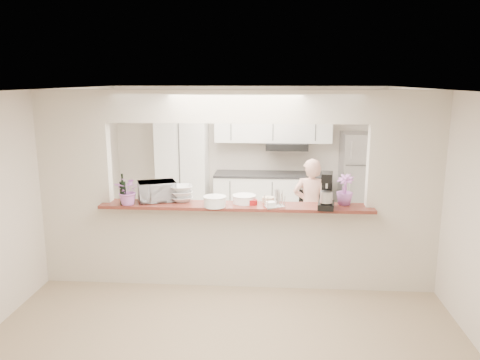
# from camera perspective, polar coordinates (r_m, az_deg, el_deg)

# --- Properties ---
(floor) EXTENTS (6.00, 6.00, 0.00)m
(floor) POSITION_cam_1_polar(r_m,az_deg,el_deg) (6.26, -0.45, -12.55)
(floor) COLOR gray
(floor) RESTS_ON ground
(tile_overlay) EXTENTS (5.00, 2.90, 0.01)m
(tile_overlay) POSITION_cam_1_polar(r_m,az_deg,el_deg) (7.69, 0.45, -7.69)
(tile_overlay) COLOR silver
(tile_overlay) RESTS_ON floor
(partition) EXTENTS (5.00, 0.15, 2.50)m
(partition) POSITION_cam_1_polar(r_m,az_deg,el_deg) (5.80, -0.48, 0.87)
(partition) COLOR beige
(partition) RESTS_ON floor
(bar_counter) EXTENTS (3.40, 0.38, 1.09)m
(bar_counter) POSITION_cam_1_polar(r_m,az_deg,el_deg) (6.04, -0.47, -7.60)
(bar_counter) COLOR beige
(bar_counter) RESTS_ON floor
(kitchen_cabinets) EXTENTS (3.15, 0.62, 2.25)m
(kitchen_cabinets) POSITION_cam_1_polar(r_m,az_deg,el_deg) (8.58, -0.29, 1.12)
(kitchen_cabinets) COLOR white
(kitchen_cabinets) RESTS_ON floor
(refrigerator) EXTENTS (0.75, 0.70, 1.70)m
(refrigerator) POSITION_cam_1_polar(r_m,az_deg,el_deg) (8.66, 14.61, -0.02)
(refrigerator) COLOR #A6A6AA
(refrigerator) RESTS_ON floor
(flower_left) EXTENTS (0.37, 0.34, 0.36)m
(flower_left) POSITION_cam_1_polar(r_m,az_deg,el_deg) (5.95, -13.43, -1.28)
(flower_left) COLOR #C468B2
(flower_left) RESTS_ON bar_counter
(wine_bottle_a) EXTENTS (0.06, 0.06, 0.31)m
(wine_bottle_a) POSITION_cam_1_polar(r_m,az_deg,el_deg) (5.99, -14.07, -1.78)
(wine_bottle_a) COLOR black
(wine_bottle_a) RESTS_ON bar_counter
(wine_bottle_b) EXTENTS (0.08, 0.08, 0.39)m
(wine_bottle_b) POSITION_cam_1_polar(r_m,az_deg,el_deg) (5.98, -14.09, -1.50)
(wine_bottle_b) COLOR black
(wine_bottle_b) RESTS_ON bar_counter
(toaster_oven) EXTENTS (0.55, 0.46, 0.26)m
(toaster_oven) POSITION_cam_1_polar(r_m,az_deg,el_deg) (6.07, -10.09, -1.37)
(toaster_oven) COLOR #BBBBC0
(toaster_oven) RESTS_ON bar_counter
(serving_bowls) EXTENTS (0.33, 0.33, 0.20)m
(serving_bowls) POSITION_cam_1_polar(r_m,az_deg,el_deg) (6.01, -7.11, -1.67)
(serving_bowls) COLOR silver
(serving_bowls) RESTS_ON bar_counter
(plate_stack_a) EXTENTS (0.28, 0.28, 0.13)m
(plate_stack_a) POSITION_cam_1_polar(r_m,az_deg,el_deg) (5.74, -3.09, -2.62)
(plate_stack_a) COLOR white
(plate_stack_a) RESTS_ON bar_counter
(plate_stack_b) EXTENTS (0.29, 0.29, 0.10)m
(plate_stack_b) POSITION_cam_1_polar(r_m,az_deg,el_deg) (5.90, 0.52, -2.33)
(plate_stack_b) COLOR white
(plate_stack_b) RESTS_ON bar_counter
(red_bowl) EXTENTS (0.14, 0.14, 0.06)m
(red_bowl) POSITION_cam_1_polar(r_m,az_deg,el_deg) (5.84, 1.46, -2.69)
(red_bowl) COLOR maroon
(red_bowl) RESTS_ON bar_counter
(tan_bowl) EXTENTS (0.15, 0.15, 0.07)m
(tan_bowl) POSITION_cam_1_polar(r_m,az_deg,el_deg) (5.94, 3.44, -2.41)
(tan_bowl) COLOR #CEB491
(tan_bowl) RESTS_ON bar_counter
(utensil_caddy) EXTENTS (0.27, 0.21, 0.22)m
(utensil_caddy) POSITION_cam_1_polar(r_m,az_deg,el_deg) (5.70, 4.24, -2.44)
(utensil_caddy) COLOR silver
(utensil_caddy) RESTS_ON bar_counter
(stand_mixer) EXTENTS (0.23, 0.33, 0.44)m
(stand_mixer) POSITION_cam_1_polar(r_m,az_deg,el_deg) (5.73, 10.51, -1.46)
(stand_mixer) COLOR black
(stand_mixer) RESTS_ON bar_counter
(flower_right) EXTENTS (0.28, 0.28, 0.38)m
(flower_right) POSITION_cam_1_polar(r_m,az_deg,el_deg) (5.94, 12.66, -1.14)
(flower_right) COLOR #B461B2
(flower_right) RESTS_ON bar_counter
(person) EXTENTS (0.58, 0.42, 1.47)m
(person) POSITION_cam_1_polar(r_m,az_deg,el_deg) (7.09, 8.60, -3.35)
(person) COLOR #E0A391
(person) RESTS_ON floor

